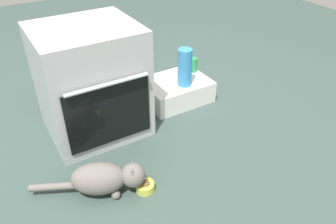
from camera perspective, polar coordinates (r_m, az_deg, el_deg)
ground at (r=2.25m, az=-8.16°, el=-7.38°), size 8.00×8.00×0.00m
oven at (r=2.32m, az=-13.03°, el=5.06°), size 0.66×0.64×0.77m
pantry_cabinet at (r=2.75m, az=1.34°, el=3.78°), size 0.52×0.40×0.18m
food_bowl at (r=1.99m, az=-3.96°, el=-12.56°), size 0.11×0.11×0.07m
cat at (r=1.95m, az=-10.81°, el=-11.06°), size 0.61×0.36×0.21m
water_bottle at (r=2.58m, az=2.88°, el=7.63°), size 0.11×0.11×0.30m
soda_can at (r=2.83m, az=4.35°, el=8.05°), size 0.07×0.07×0.12m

